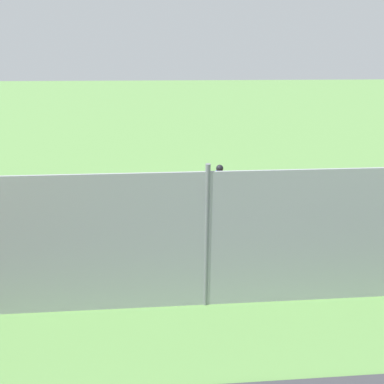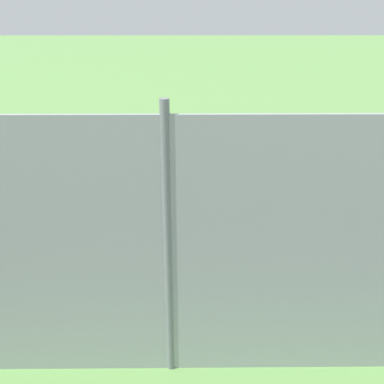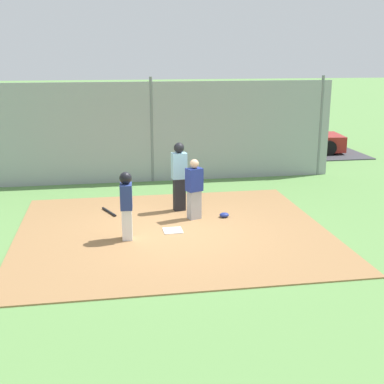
% 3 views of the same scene
% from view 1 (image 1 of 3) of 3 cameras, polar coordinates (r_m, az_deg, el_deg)
% --- Properties ---
extents(ground_plane, '(140.00, 140.00, 0.00)m').
position_cam_1_polar(ground_plane, '(11.98, -0.14, -2.95)').
color(ground_plane, '#5B8947').
extents(dirt_infield, '(7.20, 6.40, 0.03)m').
position_cam_1_polar(dirt_infield, '(11.98, -0.14, -2.89)').
color(dirt_infield, olive).
rests_on(dirt_infield, ground_plane).
extents(home_plate, '(0.45, 0.45, 0.02)m').
position_cam_1_polar(home_plate, '(11.97, -0.14, -2.78)').
color(home_plate, white).
rests_on(home_plate, dirt_infield).
extents(catcher, '(0.45, 0.38, 1.52)m').
position_cam_1_polar(catcher, '(10.86, -3.32, -1.11)').
color(catcher, '#9E9EA3').
rests_on(catcher, dirt_infield).
extents(umpire, '(0.40, 0.30, 1.81)m').
position_cam_1_polar(umpire, '(10.09, -1.78, -1.94)').
color(umpire, black).
rests_on(umpire, dirt_infield).
extents(runner, '(0.28, 0.40, 1.54)m').
position_cam_1_polar(runner, '(12.06, 4.83, 1.76)').
color(runner, silver).
rests_on(runner, dirt_infield).
extents(baseball_bat, '(0.37, 0.76, 0.06)m').
position_cam_1_polar(baseball_bat, '(10.68, 8.32, -6.29)').
color(baseball_bat, black).
rests_on(baseball_bat, dirt_infield).
extents(catcher_mask, '(0.24, 0.20, 0.12)m').
position_cam_1_polar(catcher_mask, '(11.23, -7.17, -4.50)').
color(catcher_mask, navy).
rests_on(catcher_mask, dirt_infield).
extents(backstop_fence, '(12.00, 0.10, 3.35)m').
position_cam_1_polar(backstop_fence, '(6.83, 2.58, -9.10)').
color(backstop_fence, '#93999E').
rests_on(backstop_fence, ground_plane).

